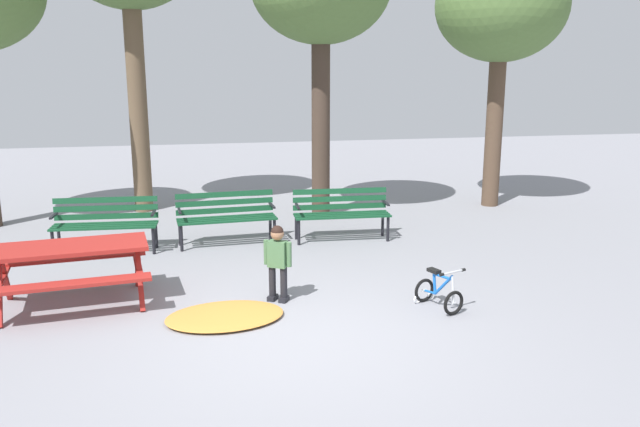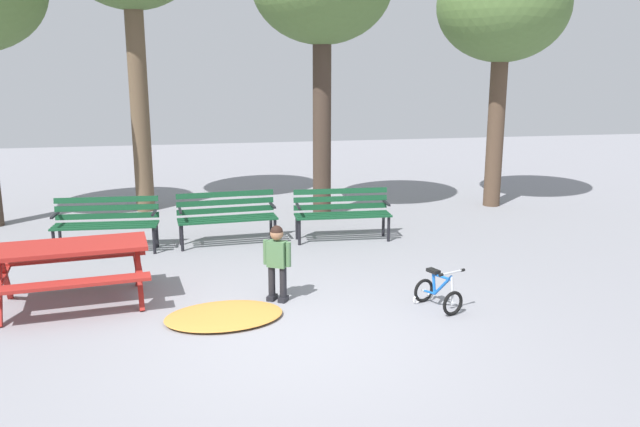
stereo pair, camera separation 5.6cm
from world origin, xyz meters
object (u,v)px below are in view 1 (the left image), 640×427
park_bench_far_left (105,220)px  park_bench_left (226,214)px  child_standing (278,258)px  picnic_table (71,259)px  kids_bicycle (438,292)px  park_bench_right (341,210)px

park_bench_far_left → park_bench_left: (1.89, 0.07, 0.00)m
park_bench_far_left → child_standing: bearing=-49.3°
picnic_table → park_bench_left: park_bench_left is taller
park_bench_far_left → kids_bicycle: (4.21, -3.37, -0.31)m
picnic_table → park_bench_right: park_bench_right is taller
park_bench_right → child_standing: size_ratio=1.67×
park_bench_left → park_bench_right: size_ratio=1.00×
park_bench_right → child_standing: child_standing is taller
picnic_table → park_bench_right: 4.57m
picnic_table → kids_bicycle: bearing=-13.0°
child_standing → picnic_table: bearing=171.8°
park_bench_right → kids_bicycle: park_bench_right is taller
picnic_table → park_bench_far_left: size_ratio=1.20×
park_bench_far_left → child_standing: 3.60m
park_bench_left → park_bench_right: bearing=-3.1°
picnic_table → child_standing: bearing=-8.2°
park_bench_right → child_standing: 3.05m
child_standing → kids_bicycle: size_ratio=1.54×
park_bench_far_left → kids_bicycle: park_bench_far_left is taller
park_bench_far_left → park_bench_right: size_ratio=1.00×
child_standing → park_bench_left: bearing=99.3°
child_standing → kids_bicycle: 2.01m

